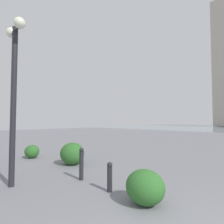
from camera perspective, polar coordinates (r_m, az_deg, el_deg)
lamppost at (r=5.49m, az=-28.24°, el=9.64°), size 0.98×0.28×4.26m
bollard_near at (r=4.56m, az=-0.73°, el=-19.38°), size 0.13×0.13×0.69m
bollard_mid at (r=5.44m, az=-9.53°, el=-15.46°), size 0.13×0.13×0.90m
shrub_low at (r=9.10m, az=-23.70°, el=-11.21°), size 0.68×0.62×0.58m
shrub_round at (r=7.31m, az=-12.30°, el=-12.54°), size 0.98×0.88×0.83m
shrub_wide at (r=4.00m, az=10.27°, el=-22.02°), size 0.81×0.73×0.69m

